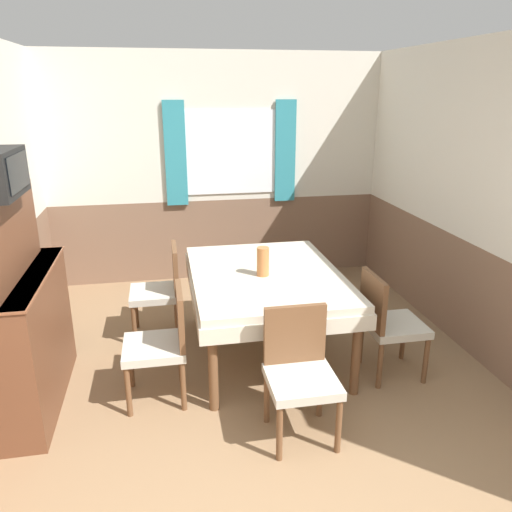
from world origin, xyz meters
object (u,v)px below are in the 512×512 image
dining_table (266,284)px  chair_left_near (163,340)px  chair_right_near (387,321)px  chair_head_near (300,369)px  sideboard (18,319)px  vase (263,262)px  chair_left_far (161,288)px

dining_table → chair_left_near: 1.02m
dining_table → chair_left_near: size_ratio=1.93×
chair_left_near → chair_right_near: bearing=-90.0°
chair_head_near → sideboard: 1.99m
chair_head_near → chair_right_near: size_ratio=1.00×
vase → sideboard: bearing=-169.8°
sideboard → vase: sideboard is taller
dining_table → chair_right_near: bearing=-30.5°
chair_right_near → chair_left_far: bearing=-120.5°
sideboard → chair_head_near: bearing=-20.3°
sideboard → chair_left_near: bearing=-7.2°
chair_head_near → chair_left_far: bearing=-61.3°
chair_right_near → chair_head_near: bearing=-57.2°
dining_table → chair_right_near: chair_right_near is taller
chair_right_near → sideboard: bearing=-92.6°
chair_head_near → vase: bearing=-87.8°
sideboard → chair_left_far: bearing=42.4°
chair_left_far → sideboard: bearing=132.4°
chair_left_near → vase: (0.83, 0.45, 0.40)m
chair_head_near → chair_left_far: size_ratio=1.00×
dining_table → vase: size_ratio=6.92×
chair_left_far → chair_left_near: bearing=-180.0°
chair_left_far → vase: vase is taller
chair_right_near → vase: bearing=-116.4°
chair_right_near → sideboard: sideboard is taller
chair_head_near → dining_table: bearing=-90.0°
dining_table → chair_right_near: size_ratio=1.93×
chair_left_near → sideboard: size_ratio=0.55×
chair_head_near → chair_right_near: same height
chair_right_near → sideboard: 2.73m
vase → dining_table: bearing=56.9°
chair_head_near → sideboard: bearing=-20.3°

